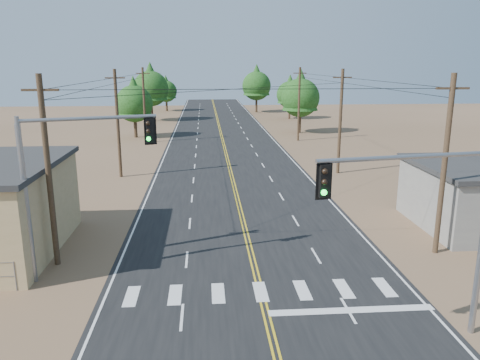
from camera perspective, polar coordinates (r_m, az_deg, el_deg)
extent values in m
cube|color=black|center=(43.30, -0.93, 0.05)|extent=(15.00, 200.00, 0.02)
cylinder|color=gray|center=(24.79, -25.71, -10.52)|extent=(0.06, 0.06, 1.50)
cylinder|color=#4C3826|center=(25.84, -22.30, 0.75)|extent=(0.30, 0.30, 10.00)
cube|color=#4C3826|center=(25.29, -23.19, 10.06)|extent=(1.80, 0.12, 0.12)
cylinder|color=#4C3826|center=(45.01, -14.67, 6.59)|extent=(0.30, 0.30, 10.00)
cube|color=#4C3826|center=(44.69, -15.01, 11.94)|extent=(1.80, 0.12, 0.12)
cylinder|color=#4C3826|center=(64.68, -11.59, 8.89)|extent=(0.30, 0.30, 10.00)
cube|color=#4C3826|center=(64.46, -11.78, 12.61)|extent=(1.80, 0.12, 0.12)
cylinder|color=#4C3826|center=(27.79, 23.63, 1.50)|extent=(0.30, 0.30, 10.00)
cube|color=#4C3826|center=(27.28, 24.50, 10.14)|extent=(1.80, 0.12, 0.12)
cylinder|color=#4C3826|center=(46.16, 12.12, 6.91)|extent=(0.30, 0.30, 10.00)
cube|color=#4C3826|center=(45.85, 12.39, 12.12)|extent=(1.80, 0.12, 0.12)
cylinder|color=#4C3826|center=(65.49, 7.20, 9.12)|extent=(0.30, 0.30, 10.00)
cube|color=#4C3826|center=(65.27, 7.31, 12.80)|extent=(1.80, 0.12, 0.12)
cylinder|color=gray|center=(24.44, -24.57, -2.85)|extent=(0.27, 0.27, 7.81)
cylinder|color=gray|center=(23.69, -25.53, 6.23)|extent=(0.20, 0.20, 0.67)
cylinder|color=gray|center=(23.62, -17.85, 7.17)|extent=(6.14, 1.94, 0.18)
cube|color=black|center=(24.00, -10.93, 5.94)|extent=(0.47, 0.43, 1.23)
sphere|color=black|center=(23.77, -11.16, 6.80)|extent=(0.22, 0.22, 0.22)
sphere|color=black|center=(23.82, -11.12, 5.87)|extent=(0.22, 0.22, 0.22)
sphere|color=#0CE533|center=(23.88, -11.08, 4.95)|extent=(0.22, 0.22, 0.22)
cylinder|color=gray|center=(17.24, 19.97, 2.68)|extent=(6.87, 1.25, 0.16)
cube|color=black|center=(15.89, 10.20, -0.08)|extent=(0.40, 0.36, 1.13)
sphere|color=black|center=(15.63, 10.32, 1.04)|extent=(0.21, 0.21, 0.21)
sphere|color=black|center=(15.71, 10.26, -0.24)|extent=(0.21, 0.21, 0.21)
sphere|color=#0CE533|center=(15.80, 10.20, -1.51)|extent=(0.21, 0.21, 0.21)
cylinder|color=#3F2D1E|center=(69.95, -12.63, 6.39)|extent=(0.49, 0.49, 3.18)
cone|color=#1A3F12|center=(69.53, -12.82, 10.00)|extent=(4.95, 4.95, 5.65)
sphere|color=#1A3F12|center=(69.61, -12.77, 9.06)|extent=(5.30, 5.30, 5.30)
cylinder|color=#3F2D1E|center=(89.95, -10.70, 8.34)|extent=(0.48, 0.48, 3.90)
cone|color=#1A3F12|center=(89.60, -10.86, 11.79)|extent=(6.07, 6.07, 6.93)
sphere|color=#1A3F12|center=(89.66, -10.82, 10.89)|extent=(6.50, 6.50, 6.50)
cylinder|color=#3F2D1E|center=(108.43, -8.93, 9.07)|extent=(0.45, 0.45, 2.87)
cone|color=#1A3F12|center=(108.17, -9.02, 11.18)|extent=(4.47, 4.47, 5.11)
sphere|color=#1A3F12|center=(108.22, -8.99, 10.63)|extent=(4.79, 4.79, 4.79)
cylinder|color=#3F2D1E|center=(73.41, 7.27, 7.09)|extent=(0.48, 0.48, 3.52)
cone|color=#1A3F12|center=(73.00, 7.39, 10.90)|extent=(5.47, 5.47, 6.25)
sphere|color=#1A3F12|center=(73.07, 7.36, 9.91)|extent=(5.86, 5.86, 5.86)
cylinder|color=#3F2D1E|center=(92.08, 6.04, 8.37)|extent=(0.42, 0.42, 3.05)
cone|color=#1A3F12|center=(91.77, 6.11, 11.00)|extent=(4.75, 4.75, 5.42)
sphere|color=#1A3F12|center=(91.83, 6.09, 10.32)|extent=(5.09, 5.09, 5.09)
cylinder|color=#3F2D1E|center=(104.31, 2.01, 9.28)|extent=(0.48, 0.48, 3.75)
cone|color=#1A3F12|center=(104.02, 2.04, 12.14)|extent=(5.83, 5.83, 6.66)
sphere|color=#1A3F12|center=(104.07, 2.03, 11.40)|extent=(6.25, 6.25, 6.25)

